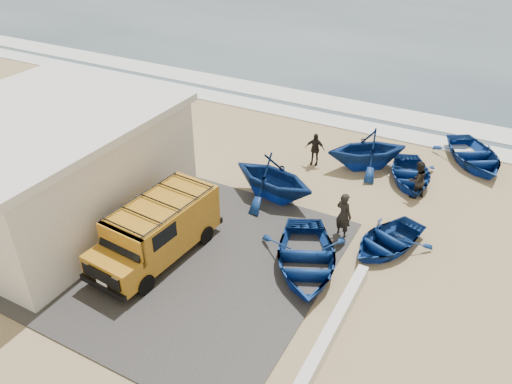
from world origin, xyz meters
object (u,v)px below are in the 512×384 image
at_px(van, 158,229).
at_px(boat_near_left, 305,258).
at_px(parapet, 331,331).
at_px(boat_far_right, 474,155).
at_px(boat_near_right, 387,241).
at_px(boat_mid_left, 273,177).
at_px(fisherman_front, 344,215).
at_px(boat_mid_right, 410,174).
at_px(building, 44,165).
at_px(boat_far_left, 367,149).
at_px(fisherman_middle, 417,180).
at_px(fisherman_back, 315,149).

height_order(van, boat_near_left, van).
xyz_separation_m(parapet, boat_far_right, (2.14, 13.45, 0.16)).
distance_m(boat_near_right, boat_mid_left, 5.46).
height_order(boat_far_right, fisherman_front, fisherman_front).
bearing_deg(boat_mid_right, fisherman_front, -124.24).
xyz_separation_m(building, boat_far_left, (10.17, 9.62, -1.17)).
height_order(parapet, boat_near_left, boat_near_left).
xyz_separation_m(boat_near_right, fisherman_middle, (0.07, 4.11, 0.49)).
bearing_deg(fisherman_middle, boat_far_left, -77.30).
xyz_separation_m(building, van, (5.63, -0.25, -0.99)).
xyz_separation_m(parapet, boat_mid_left, (-5.02, 6.16, 0.75)).
xyz_separation_m(boat_mid_left, fisherman_back, (0.40, 3.65, -0.23)).
bearing_deg(boat_near_left, boat_far_right, 44.35).
distance_m(fisherman_middle, fisherman_back, 5.01).
bearing_deg(boat_near_right, fisherman_middle, 110.29).
bearing_deg(boat_mid_left, parapet, -130.16).
height_order(boat_near_left, boat_mid_right, boat_near_left).
distance_m(van, fisherman_back, 9.33).
relative_size(boat_near_right, fisherman_front, 1.84).
xyz_separation_m(boat_far_left, fisherman_middle, (2.67, -1.51, -0.15)).
bearing_deg(fisherman_back, fisherman_middle, -17.22).
bearing_deg(boat_near_right, boat_far_right, 98.85).
xyz_separation_m(boat_mid_left, boat_mid_right, (4.87, 4.12, -0.64)).
bearing_deg(boat_mid_left, fisherman_front, -97.63).
height_order(building, boat_mid_right, building).
height_order(boat_mid_left, fisherman_front, boat_mid_left).
distance_m(building, fisherman_middle, 15.25).
bearing_deg(boat_far_left, boat_near_left, -34.43).
height_order(boat_mid_right, fisherman_front, fisherman_front).
height_order(boat_near_left, fisherman_front, fisherman_front).
bearing_deg(van, boat_near_right, 35.53).
relative_size(parapet, fisherman_front, 3.18).
xyz_separation_m(boat_near_right, boat_mid_left, (-5.29, 1.15, 0.66)).
height_order(building, boat_far_right, building).
relative_size(boat_far_left, boat_far_right, 0.89).
distance_m(boat_near_right, boat_far_right, 8.65).
bearing_deg(building, van, -2.50).
bearing_deg(boat_mid_left, boat_mid_right, -39.16).
distance_m(boat_mid_right, fisherman_back, 4.51).
distance_m(building, fisherman_back, 11.90).
bearing_deg(parapet, boat_mid_right, 90.85).
relative_size(boat_mid_right, fisherman_middle, 2.16).
bearing_deg(van, building, -177.72).
bearing_deg(boat_mid_right, fisherman_back, 165.71).
distance_m(boat_near_left, boat_near_right, 3.31).
xyz_separation_m(boat_near_left, boat_near_right, (2.22, 2.45, -0.10)).
distance_m(building, fisherman_front, 11.79).
distance_m(boat_far_left, fisherman_middle, 3.07).
bearing_deg(boat_far_right, fisherman_back, 176.89).
bearing_deg(boat_mid_right, fisherman_middle, -87.19).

